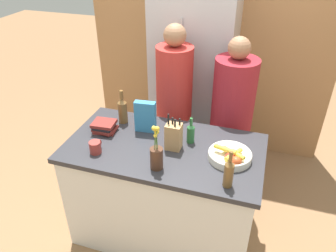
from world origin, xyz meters
TOP-DOWN VIEW (x-y plane):
  - ground_plane at (0.00, 0.00)m, footprint 14.00×14.00m
  - kitchen_island at (0.00, 0.00)m, footprint 1.51×0.82m
  - back_wall_wood at (0.00, 1.60)m, footprint 2.71×0.12m
  - refrigerator at (-0.08, 1.24)m, footprint 0.82×0.63m
  - fruit_bowl at (0.51, -0.02)m, footprint 0.31×0.31m
  - knife_block at (0.08, -0.00)m, footprint 0.12×0.10m
  - flower_vase at (0.03, -0.26)m, footprint 0.09×0.09m
  - cereal_box at (-0.21, 0.16)m, footprint 0.17×0.08m
  - coffee_mug at (-0.46, -0.23)m, footprint 0.09×0.12m
  - book_stack at (-0.52, 0.05)m, footprint 0.19×0.17m
  - bottle_oil at (-0.44, 0.24)m, footprint 0.08×0.08m
  - bottle_vinegar at (0.53, -0.29)m, footprint 0.06×0.06m
  - bottle_wine at (0.18, 0.12)m, footprint 0.06×0.06m
  - person_at_sink at (-0.12, 0.68)m, footprint 0.33×0.33m
  - person_in_blue at (0.42, 0.69)m, footprint 0.38×0.38m

SIDE VIEW (x-z plane):
  - ground_plane at x=0.00m, z-range 0.00..0.00m
  - kitchen_island at x=0.00m, z-range 0.00..0.93m
  - person_in_blue at x=0.42m, z-range 0.09..1.71m
  - person_at_sink at x=-0.12m, z-range 0.11..1.78m
  - fruit_bowl at x=0.51m, z-range 0.91..1.02m
  - coffee_mug at x=-0.46m, z-range 0.93..1.02m
  - book_stack at x=-0.52m, z-range 0.93..1.02m
  - refrigerator at x=-0.08m, z-range 0.00..2.02m
  - bottle_wine at x=0.18m, z-range 0.91..1.12m
  - flower_vase at x=0.03m, z-range 0.86..1.20m
  - knife_block at x=0.08m, z-range 0.89..1.18m
  - bottle_vinegar at x=0.53m, z-range 0.90..1.17m
  - bottle_oil at x=-0.44m, z-range 0.90..1.19m
  - cereal_box at x=-0.21m, z-range 0.93..1.19m
  - back_wall_wood at x=0.00m, z-range 0.00..2.60m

